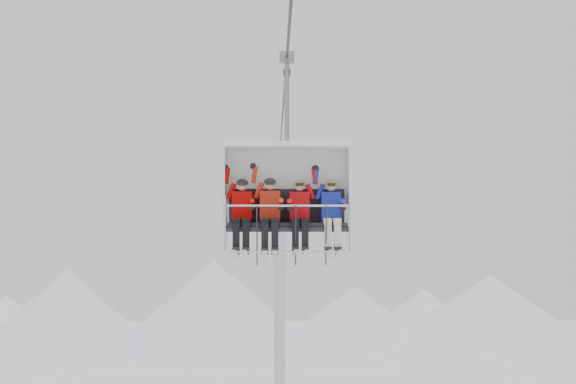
{
  "coord_description": "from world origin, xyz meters",
  "views": [
    {
      "loc": [
        -0.24,
        -13.1,
        10.02
      ],
      "look_at": [
        0.0,
        0.0,
        10.56
      ],
      "focal_mm": 45.0,
      "sensor_mm": 36.0,
      "label": 1
    }
  ],
  "objects_px": {
    "skier_center_right": "(300,213)",
    "skier_far_right": "(331,213)",
    "skier_far_left": "(242,213)",
    "chairlift_carrier": "(287,187)",
    "skier_center_left": "(270,212)",
    "lift_tower_right": "(280,309)"
  },
  "relations": [
    {
      "from": "skier_center_right",
      "to": "skier_far_right",
      "type": "xyz_separation_m",
      "value": [
        0.62,
        -0.0,
        -0.0
      ]
    },
    {
      "from": "skier_far_right",
      "to": "skier_far_left",
      "type": "bearing_deg",
      "value": 179.95
    },
    {
      "from": "chairlift_carrier",
      "to": "skier_far_right",
      "type": "distance_m",
      "value": 1.06
    },
    {
      "from": "chairlift_carrier",
      "to": "skier_far_left",
      "type": "height_order",
      "value": "chairlift_carrier"
    },
    {
      "from": "skier_far_left",
      "to": "skier_far_right",
      "type": "bearing_deg",
      "value": -0.05
    },
    {
      "from": "chairlift_carrier",
      "to": "skier_far_right",
      "type": "xyz_separation_m",
      "value": [
        0.87,
        -0.32,
        -0.53
      ]
    },
    {
      "from": "skier_far_left",
      "to": "skier_center_right",
      "type": "xyz_separation_m",
      "value": [
        1.13,
        -0.0,
        -0.0
      ]
    },
    {
      "from": "chairlift_carrier",
      "to": "skier_center_right",
      "type": "height_order",
      "value": "chairlift_carrier"
    },
    {
      "from": "skier_center_left",
      "to": "skier_center_right",
      "type": "distance_m",
      "value": 0.58
    },
    {
      "from": "skier_center_right",
      "to": "skier_far_right",
      "type": "height_order",
      "value": "skier_center_right"
    },
    {
      "from": "skier_center_left",
      "to": "skier_far_right",
      "type": "distance_m",
      "value": 1.2
    },
    {
      "from": "skier_center_left",
      "to": "skier_far_right",
      "type": "bearing_deg",
      "value": -0.2
    },
    {
      "from": "skier_far_left",
      "to": "skier_far_right",
      "type": "relative_size",
      "value": 1.0
    },
    {
      "from": "chairlift_carrier",
      "to": "skier_center_left",
      "type": "xyz_separation_m",
      "value": [
        -0.33,
        -0.31,
        -0.51
      ]
    },
    {
      "from": "lift_tower_right",
      "to": "chairlift_carrier",
      "type": "distance_m",
      "value": 21.27
    },
    {
      "from": "skier_far_right",
      "to": "chairlift_carrier",
      "type": "bearing_deg",
      "value": 159.91
    },
    {
      "from": "skier_center_right",
      "to": "skier_far_right",
      "type": "relative_size",
      "value": 1.0
    },
    {
      "from": "skier_far_left",
      "to": "skier_center_left",
      "type": "bearing_deg",
      "value": 0.27
    },
    {
      "from": "lift_tower_right",
      "to": "skier_center_left",
      "type": "height_order",
      "value": "lift_tower_right"
    },
    {
      "from": "lift_tower_right",
      "to": "skier_center_right",
      "type": "bearing_deg",
      "value": -89.33
    },
    {
      "from": "lift_tower_right",
      "to": "skier_center_right",
      "type": "relative_size",
      "value": 7.99
    },
    {
      "from": "skier_far_right",
      "to": "skier_center_left",
      "type": "bearing_deg",
      "value": 179.8
    }
  ]
}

